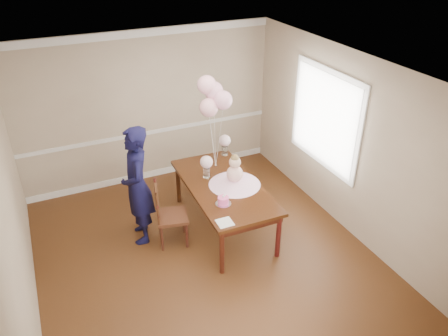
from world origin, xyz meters
TOP-DOWN VIEW (x-y plane):
  - floor at (0.00, 0.00)m, footprint 4.50×5.00m
  - ceiling at (0.00, 0.00)m, footprint 4.50×5.00m
  - wall_back at (0.00, 2.50)m, footprint 4.50×0.02m
  - wall_front at (0.00, -2.50)m, footprint 4.50×0.02m
  - wall_left at (-2.25, 0.00)m, footprint 0.02×5.00m
  - wall_right at (2.25, 0.00)m, footprint 0.02×5.00m
  - chair_rail_trim at (0.00, 2.49)m, footprint 4.50×0.02m
  - crown_molding at (0.00, 2.49)m, footprint 4.50×0.02m
  - baseboard_trim at (0.00, 2.49)m, footprint 4.50×0.02m
  - window_frame at (2.23, 0.50)m, footprint 0.02×1.66m
  - window_blinds at (2.21, 0.50)m, footprint 0.01×1.50m
  - dining_table_top at (0.54, 0.54)m, footprint 1.07×2.07m
  - table_apron at (0.54, 0.54)m, footprint 0.97×1.96m
  - table_leg_fl at (0.09, -0.39)m, footprint 0.07×0.07m
  - table_leg_fr at (0.94, -0.41)m, footprint 0.07×0.07m
  - table_leg_bl at (0.13, 1.49)m, footprint 0.07×0.07m
  - table_leg_br at (0.99, 1.47)m, footprint 0.07×0.07m
  - baby_skirt at (0.69, 0.49)m, footprint 0.79×0.79m
  - baby_torso at (0.69, 0.49)m, footprint 0.24×0.24m
  - baby_head at (0.69, 0.49)m, footprint 0.17×0.17m
  - baby_hair at (0.69, 0.49)m, footprint 0.12×0.12m
  - cake_platter at (0.32, 0.09)m, footprint 0.23×0.23m
  - birthday_cake at (0.32, 0.09)m, footprint 0.16×0.16m
  - cake_flower_a at (0.32, 0.09)m, footprint 0.03×0.03m
  - cake_flower_b at (0.35, 0.11)m, footprint 0.03×0.03m
  - rose_vase_near at (0.39, 0.85)m, footprint 0.10×0.10m
  - roses_near at (0.39, 0.85)m, footprint 0.19×0.19m
  - rose_vase_far at (0.95, 1.40)m, footprint 0.10×0.10m
  - roses_far at (0.95, 1.40)m, footprint 0.19×0.19m
  - napkin at (0.16, -0.32)m, footprint 0.21×0.21m
  - balloon_weight at (0.65, 1.10)m, footprint 0.04×0.04m
  - balloon_a at (0.55, 1.10)m, footprint 0.29×0.29m
  - balloon_b at (0.75, 1.05)m, footprint 0.29×0.29m
  - balloon_c at (0.68, 1.20)m, footprint 0.29×0.29m
  - balloon_d at (0.58, 1.22)m, footprint 0.29×0.29m
  - balloon_ribbon_a at (0.60, 1.10)m, footprint 0.09×0.01m
  - balloon_ribbon_b at (0.70, 1.07)m, footprint 0.10×0.06m
  - balloon_ribbon_c at (0.67, 1.15)m, footprint 0.02×0.10m
  - balloon_ribbon_d at (0.61, 1.16)m, footprint 0.08×0.11m
  - dining_chair_seat at (-0.29, 0.52)m, footprint 0.52×0.52m
  - chair_leg_fl at (-0.51, 0.39)m, footprint 0.05×0.05m
  - chair_leg_fr at (-0.16, 0.31)m, footprint 0.05×0.05m
  - chair_leg_bl at (-0.43, 0.74)m, footprint 0.05×0.05m
  - chair_leg_br at (-0.08, 0.65)m, footprint 0.05×0.05m
  - chair_back_post_l at (-0.53, 0.39)m, footprint 0.05×0.05m
  - chair_back_post_r at (-0.45, 0.74)m, footprint 0.05×0.05m
  - chair_slat_low at (-0.49, 0.57)m, footprint 0.12×0.39m
  - chair_slat_mid at (-0.49, 0.57)m, footprint 0.12×0.39m
  - chair_slat_top at (-0.49, 0.57)m, footprint 0.12×0.39m
  - woman at (-0.69, 0.82)m, footprint 0.53×0.71m

SIDE VIEW (x-z plane):
  - floor at x=0.00m, z-range 0.00..0.00m
  - baseboard_trim at x=0.00m, z-range 0.00..0.12m
  - chair_leg_fl at x=-0.51m, z-range 0.00..0.43m
  - chair_leg_fr at x=-0.16m, z-range 0.00..0.43m
  - chair_leg_bl at x=-0.43m, z-range 0.00..0.43m
  - chair_leg_br at x=-0.08m, z-range 0.00..0.43m
  - table_leg_fl at x=0.09m, z-range 0.00..0.71m
  - table_leg_fr at x=0.94m, z-range 0.00..0.71m
  - table_leg_bl at x=0.13m, z-range 0.00..0.71m
  - table_leg_br at x=0.99m, z-range 0.00..0.71m
  - dining_chair_seat at x=-0.29m, z-range 0.42..0.47m
  - chair_slat_low at x=-0.49m, z-range 0.59..0.64m
  - table_apron at x=0.54m, z-range 0.61..0.71m
  - chair_back_post_l at x=-0.53m, z-range 0.46..1.01m
  - chair_back_post_r at x=-0.45m, z-range 0.46..1.01m
  - dining_table_top at x=0.54m, z-range 0.71..0.77m
  - cake_platter at x=0.32m, z-range 0.77..0.77m
  - napkin at x=0.16m, z-range 0.77..0.78m
  - chair_slat_mid at x=-0.49m, z-range 0.75..0.80m
  - balloon_weight at x=0.65m, z-range 0.77..0.79m
  - baby_skirt at x=0.69m, z-range 0.77..0.87m
  - birthday_cake at x=0.32m, z-range 0.77..0.88m
  - rose_vase_near at x=0.39m, z-range 0.77..0.93m
  - rose_vase_far at x=0.95m, z-range 0.77..0.93m
  - cake_flower_a at x=0.32m, z-range 0.88..0.91m
  - cake_flower_b at x=0.35m, z-range 0.88..0.91m
  - chair_rail_trim at x=0.00m, z-range 0.86..0.94m
  - woman at x=-0.69m, z-range 0.00..1.81m
  - chair_slat_top at x=-0.49m, z-range 0.91..0.96m
  - baby_torso at x=0.69m, z-range 0.83..1.07m
  - roses_near at x=0.39m, z-range 0.93..1.13m
  - roses_far at x=0.95m, z-range 0.93..1.13m
  - baby_head at x=0.69m, z-range 1.06..1.23m
  - baby_hair at x=0.69m, z-range 1.14..1.27m
  - balloon_ribbon_a at x=0.60m, z-range 0.78..1.63m
  - balloon_ribbon_b at x=0.70m, z-range 0.78..1.73m
  - balloon_ribbon_c at x=0.67m, z-range 0.78..1.83m
  - wall_back at x=0.00m, z-range 0.00..2.70m
  - wall_front at x=0.00m, z-range 0.00..2.70m
  - wall_left at x=-2.25m, z-range 0.00..2.70m
  - wall_right at x=2.25m, z-range 0.00..2.70m
  - balloon_ribbon_d at x=0.61m, z-range 0.78..1.94m
  - window_frame at x=2.23m, z-range 0.77..2.33m
  - window_blinds at x=2.21m, z-range 0.85..2.25m
  - balloon_a at x=0.55m, z-range 1.64..1.93m
  - balloon_b at x=0.75m, z-range 1.75..2.03m
  - balloon_c at x=0.68m, z-range 1.85..2.13m
  - balloon_d at x=0.58m, z-range 1.95..2.23m
  - crown_molding at x=0.00m, z-range 2.57..2.69m
  - ceiling at x=0.00m, z-range 2.69..2.71m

